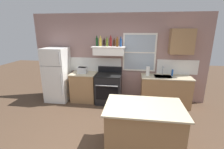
# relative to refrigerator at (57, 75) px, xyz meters

# --- Properties ---
(ground_plane) EXTENTS (16.00, 16.00, 0.00)m
(ground_plane) POSITION_rel_refrigerator_xyz_m (1.90, -1.84, -0.84)
(ground_plane) COLOR #4C3828
(back_wall) EXTENTS (5.40, 0.11, 2.70)m
(back_wall) POSITION_rel_refrigerator_xyz_m (1.93, 0.39, 0.51)
(back_wall) COLOR gray
(back_wall) RESTS_ON ground_plane
(refrigerator) EXTENTS (0.70, 0.72, 1.69)m
(refrigerator) POSITION_rel_refrigerator_xyz_m (0.00, 0.00, 0.00)
(refrigerator) COLOR white
(refrigerator) RESTS_ON ground_plane
(counter_left_of_stove) EXTENTS (0.79, 0.63, 0.91)m
(counter_left_of_stove) POSITION_rel_refrigerator_xyz_m (0.85, 0.06, -0.39)
(counter_left_of_stove) COLOR #9E754C
(counter_left_of_stove) RESTS_ON ground_plane
(toaster) EXTENTS (0.30, 0.20, 0.19)m
(toaster) POSITION_rel_refrigerator_xyz_m (0.82, 0.05, 0.17)
(toaster) COLOR silver
(toaster) RESTS_ON counter_left_of_stove
(stove_range) EXTENTS (0.76, 0.69, 1.09)m
(stove_range) POSITION_rel_refrigerator_xyz_m (1.65, 0.02, -0.38)
(stove_range) COLOR black
(stove_range) RESTS_ON ground_plane
(range_hood_shelf) EXTENTS (0.96, 0.52, 0.24)m
(range_hood_shelf) POSITION_rel_refrigerator_xyz_m (1.65, 0.12, 0.78)
(range_hood_shelf) COLOR white
(bottle_dark_green_wine) EXTENTS (0.07, 0.07, 0.30)m
(bottle_dark_green_wine) POSITION_rel_refrigerator_xyz_m (1.28, 0.16, 1.03)
(bottle_dark_green_wine) COLOR #143819
(bottle_dark_green_wine) RESTS_ON range_hood_shelf
(bottle_champagne_gold_foil) EXTENTS (0.08, 0.08, 0.29)m
(bottle_champagne_gold_foil) POSITION_rel_refrigerator_xyz_m (1.39, 0.14, 1.03)
(bottle_champagne_gold_foil) COLOR #B29333
(bottle_champagne_gold_foil) RESTS_ON range_hood_shelf
(bottle_balsamic_dark) EXTENTS (0.06, 0.06, 0.23)m
(bottle_balsamic_dark) POSITION_rel_refrigerator_xyz_m (1.50, 0.17, 1.00)
(bottle_balsamic_dark) COLOR black
(bottle_balsamic_dark) RESTS_ON range_hood_shelf
(bottle_olive_oil_square) EXTENTS (0.06, 0.06, 0.28)m
(bottle_olive_oil_square) POSITION_rel_refrigerator_xyz_m (1.60, 0.09, 1.02)
(bottle_olive_oil_square) COLOR #4C601E
(bottle_olive_oil_square) RESTS_ON range_hood_shelf
(bottle_red_label_wine) EXTENTS (0.07, 0.07, 0.31)m
(bottle_red_label_wine) POSITION_rel_refrigerator_xyz_m (1.70, 0.15, 1.03)
(bottle_red_label_wine) COLOR maroon
(bottle_red_label_wine) RESTS_ON range_hood_shelf
(bottle_brown_stout) EXTENTS (0.06, 0.06, 0.23)m
(bottle_brown_stout) POSITION_rel_refrigerator_xyz_m (1.80, 0.18, 1.00)
(bottle_brown_stout) COLOR #381E0F
(bottle_brown_stout) RESTS_ON range_hood_shelf
(bottle_amber_wine) EXTENTS (0.07, 0.07, 0.28)m
(bottle_amber_wine) POSITION_rel_refrigerator_xyz_m (1.90, 0.06, 1.02)
(bottle_amber_wine) COLOR brown
(bottle_amber_wine) RESTS_ON range_hood_shelf
(bottle_blue_liqueur) EXTENTS (0.07, 0.07, 0.28)m
(bottle_blue_liqueur) POSITION_rel_refrigerator_xyz_m (2.00, 0.08, 1.02)
(bottle_blue_liqueur) COLOR #1E478C
(bottle_blue_liqueur) RESTS_ON range_hood_shelf
(counter_right_with_sink) EXTENTS (1.43, 0.63, 0.91)m
(counter_right_with_sink) POSITION_rel_refrigerator_xyz_m (3.35, 0.06, -0.39)
(counter_right_with_sink) COLOR #9E754C
(counter_right_with_sink) RESTS_ON ground_plane
(sink_faucet) EXTENTS (0.03, 0.17, 0.28)m
(sink_faucet) POSITION_rel_refrigerator_xyz_m (3.25, 0.16, 0.24)
(sink_faucet) COLOR silver
(sink_faucet) RESTS_ON counter_right_with_sink
(paper_towel_roll) EXTENTS (0.11, 0.11, 0.27)m
(paper_towel_roll) POSITION_rel_refrigerator_xyz_m (2.82, 0.06, 0.20)
(paper_towel_roll) COLOR white
(paper_towel_roll) RESTS_ON counter_right_with_sink
(dish_soap_bottle) EXTENTS (0.06, 0.06, 0.18)m
(dish_soap_bottle) POSITION_rel_refrigerator_xyz_m (3.53, 0.16, 0.16)
(dish_soap_bottle) COLOR blue
(dish_soap_bottle) RESTS_ON counter_right_with_sink
(kitchen_island) EXTENTS (1.40, 0.90, 0.91)m
(kitchen_island) POSITION_rel_refrigerator_xyz_m (2.62, -1.93, -0.39)
(kitchen_island) COLOR #9E754C
(kitchen_island) RESTS_ON ground_plane
(upper_cabinet_right) EXTENTS (0.64, 0.32, 0.70)m
(upper_cabinet_right) POSITION_rel_refrigerator_xyz_m (3.70, 0.20, 1.06)
(upper_cabinet_right) COLOR #9E754C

